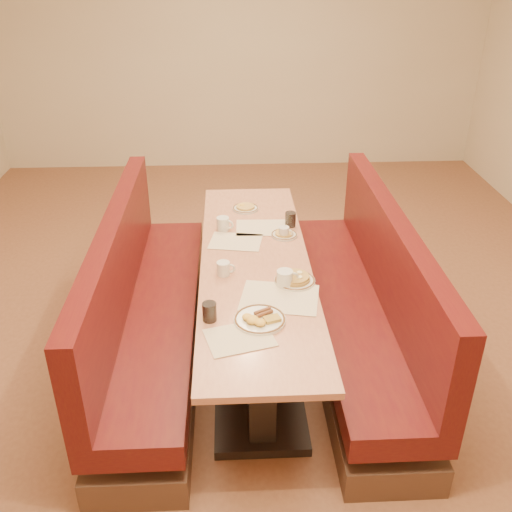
{
  "coord_description": "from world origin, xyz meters",
  "views": [
    {
      "loc": [
        -0.15,
        -3.2,
        2.54
      ],
      "look_at": [
        0.0,
        -0.11,
        0.85
      ],
      "focal_mm": 40.0,
      "sensor_mm": 36.0,
      "label": 1
    }
  ],
  "objects_px": {
    "diner_table": "(255,310)",
    "coffee_mug_c": "(284,232)",
    "coffee_mug_b": "(224,268)",
    "soda_tumbler_near": "(209,312)",
    "eggs_plate": "(259,319)",
    "pancake_plate": "(295,279)",
    "coffee_mug_d": "(223,224)",
    "soda_tumbler_mid": "(290,219)",
    "booth_right": "(362,309)",
    "booth_left": "(146,315)",
    "coffee_mug_a": "(285,278)"
  },
  "relations": [
    {
      "from": "coffee_mug_a",
      "to": "soda_tumbler_near",
      "type": "xyz_separation_m",
      "value": [
        -0.44,
        -0.33,
        -0.0
      ]
    },
    {
      "from": "coffee_mug_c",
      "to": "soda_tumbler_near",
      "type": "xyz_separation_m",
      "value": [
        -0.5,
        -0.98,
        0.01
      ]
    },
    {
      "from": "coffee_mug_a",
      "to": "coffee_mug_d",
      "type": "bearing_deg",
      "value": 106.58
    },
    {
      "from": "pancake_plate",
      "to": "coffee_mug_c",
      "type": "height_order",
      "value": "coffee_mug_c"
    },
    {
      "from": "booth_left",
      "to": "coffee_mug_d",
      "type": "xyz_separation_m",
      "value": [
        0.53,
        0.48,
        0.44
      ]
    },
    {
      "from": "booth_left",
      "to": "coffee_mug_c",
      "type": "relative_size",
      "value": 24.86
    },
    {
      "from": "coffee_mug_b",
      "to": "coffee_mug_c",
      "type": "distance_m",
      "value": 0.65
    },
    {
      "from": "booth_left",
      "to": "coffee_mug_c",
      "type": "distance_m",
      "value": 1.1
    },
    {
      "from": "pancake_plate",
      "to": "soda_tumbler_near",
      "type": "distance_m",
      "value": 0.63
    },
    {
      "from": "eggs_plate",
      "to": "coffee_mug_b",
      "type": "relative_size",
      "value": 2.45
    },
    {
      "from": "coffee_mug_c",
      "to": "coffee_mug_d",
      "type": "height_order",
      "value": "coffee_mug_d"
    },
    {
      "from": "booth_left",
      "to": "soda_tumbler_mid",
      "type": "relative_size",
      "value": 23.23
    },
    {
      "from": "coffee_mug_a",
      "to": "pancake_plate",
      "type": "bearing_deg",
      "value": 26.58
    },
    {
      "from": "soda_tumbler_mid",
      "to": "coffee_mug_c",
      "type": "bearing_deg",
      "value": -108.94
    },
    {
      "from": "pancake_plate",
      "to": "coffee_mug_b",
      "type": "bearing_deg",
      "value": 165.65
    },
    {
      "from": "coffee_mug_b",
      "to": "soda_tumbler_near",
      "type": "bearing_deg",
      "value": -96.3
    },
    {
      "from": "booth_right",
      "to": "soda_tumbler_mid",
      "type": "relative_size",
      "value": 23.23
    },
    {
      "from": "coffee_mug_c",
      "to": "coffee_mug_d",
      "type": "relative_size",
      "value": 0.82
    },
    {
      "from": "booth_right",
      "to": "booth_left",
      "type": "bearing_deg",
      "value": 180.0
    },
    {
      "from": "booth_right",
      "to": "coffee_mug_d",
      "type": "height_order",
      "value": "booth_right"
    },
    {
      "from": "diner_table",
      "to": "soda_tumbler_mid",
      "type": "bearing_deg",
      "value": 61.62
    },
    {
      "from": "booth_left",
      "to": "booth_right",
      "type": "xyz_separation_m",
      "value": [
        1.46,
        0.0,
        0.0
      ]
    },
    {
      "from": "coffee_mug_b",
      "to": "coffee_mug_c",
      "type": "height_order",
      "value": "coffee_mug_b"
    },
    {
      "from": "pancake_plate",
      "to": "booth_right",
      "type": "bearing_deg",
      "value": 27.47
    },
    {
      "from": "coffee_mug_c",
      "to": "booth_left",
      "type": "bearing_deg",
      "value": -139.64
    },
    {
      "from": "coffee_mug_d",
      "to": "soda_tumbler_near",
      "type": "bearing_deg",
      "value": -71.76
    },
    {
      "from": "pancake_plate",
      "to": "diner_table",
      "type": "bearing_deg",
      "value": 130.82
    },
    {
      "from": "pancake_plate",
      "to": "coffee_mug_c",
      "type": "xyz_separation_m",
      "value": [
        -0.01,
        0.6,
        0.02
      ]
    },
    {
      "from": "booth_left",
      "to": "soda_tumbler_near",
      "type": "distance_m",
      "value": 0.9
    },
    {
      "from": "soda_tumbler_near",
      "to": "coffee_mug_b",
      "type": "bearing_deg",
      "value": 80.9
    },
    {
      "from": "booth_right",
      "to": "pancake_plate",
      "type": "xyz_separation_m",
      "value": [
        -0.51,
        -0.26,
        0.41
      ]
    },
    {
      "from": "booth_left",
      "to": "eggs_plate",
      "type": "xyz_separation_m",
      "value": [
        0.72,
        -0.67,
        0.41
      ]
    },
    {
      "from": "soda_tumbler_near",
      "to": "soda_tumbler_mid",
      "type": "xyz_separation_m",
      "value": [
        0.56,
        1.16,
        0.0
      ]
    },
    {
      "from": "eggs_plate",
      "to": "soda_tumbler_mid",
      "type": "relative_size",
      "value": 2.62
    },
    {
      "from": "coffee_mug_d",
      "to": "soda_tumbler_near",
      "type": "distance_m",
      "value": 1.12
    },
    {
      "from": "eggs_plate",
      "to": "booth_right",
      "type": "bearing_deg",
      "value": 42.05
    },
    {
      "from": "coffee_mug_c",
      "to": "soda_tumbler_near",
      "type": "height_order",
      "value": "soda_tumbler_near"
    },
    {
      "from": "diner_table",
      "to": "coffee_mug_c",
      "type": "height_order",
      "value": "coffee_mug_c"
    },
    {
      "from": "coffee_mug_c",
      "to": "soda_tumbler_near",
      "type": "distance_m",
      "value": 1.1
    },
    {
      "from": "eggs_plate",
      "to": "coffee_mug_c",
      "type": "distance_m",
      "value": 1.04
    },
    {
      "from": "coffee_mug_a",
      "to": "coffee_mug_c",
      "type": "height_order",
      "value": "coffee_mug_a"
    },
    {
      "from": "booth_left",
      "to": "coffee_mug_b",
      "type": "bearing_deg",
      "value": -16.09
    },
    {
      "from": "coffee_mug_a",
      "to": "coffee_mug_d",
      "type": "height_order",
      "value": "coffee_mug_a"
    },
    {
      "from": "diner_table",
      "to": "booth_right",
      "type": "distance_m",
      "value": 0.73
    },
    {
      "from": "eggs_plate",
      "to": "soda_tumbler_mid",
      "type": "distance_m",
      "value": 1.22
    },
    {
      "from": "eggs_plate",
      "to": "soda_tumbler_mid",
      "type": "height_order",
      "value": "soda_tumbler_mid"
    },
    {
      "from": "eggs_plate",
      "to": "coffee_mug_d",
      "type": "bearing_deg",
      "value": 99.6
    },
    {
      "from": "coffee_mug_c",
      "to": "soda_tumbler_mid",
      "type": "bearing_deg",
      "value": 91.68
    },
    {
      "from": "soda_tumbler_near",
      "to": "soda_tumbler_mid",
      "type": "height_order",
      "value": "same"
    },
    {
      "from": "soda_tumbler_mid",
      "to": "soda_tumbler_near",
      "type": "bearing_deg",
      "value": -115.77
    }
  ]
}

